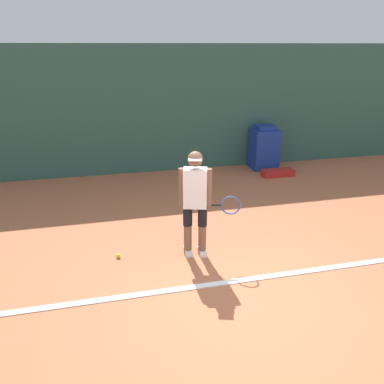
# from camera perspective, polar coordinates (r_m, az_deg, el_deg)

# --- Properties ---
(ground_plane) EXTENTS (24.00, 24.00, 0.00)m
(ground_plane) POSITION_cam_1_polar(r_m,az_deg,el_deg) (5.03, 8.69, -15.52)
(ground_plane) COLOR #B76642
(back_wall) EXTENTS (24.00, 0.10, 3.05)m
(back_wall) POSITION_cam_1_polar(r_m,az_deg,el_deg) (9.38, -3.12, 12.36)
(back_wall) COLOR #2D564C
(back_wall) RESTS_ON ground_plane
(court_baseline) EXTENTS (21.60, 0.10, 0.01)m
(court_baseline) POSITION_cam_1_polar(r_m,az_deg,el_deg) (5.30, 7.26, -13.25)
(court_baseline) COLOR white
(court_baseline) RESTS_ON ground_plane
(tennis_player) EXTENTS (0.88, 0.35, 1.63)m
(tennis_player) POSITION_cam_1_polar(r_m,az_deg,el_deg) (5.45, 0.59, -1.19)
(tennis_player) COLOR brown
(tennis_player) RESTS_ON ground_plane
(tennis_ball) EXTENTS (0.07, 0.07, 0.07)m
(tennis_ball) POSITION_cam_1_polar(r_m,az_deg,el_deg) (5.86, -11.18, -9.49)
(tennis_ball) COLOR #D1E533
(tennis_ball) RESTS_ON ground_plane
(covered_chair) EXTENTS (0.65, 0.60, 1.12)m
(covered_chair) POSITION_cam_1_polar(r_m,az_deg,el_deg) (9.88, 10.88, 6.61)
(covered_chair) COLOR navy
(covered_chair) RESTS_ON ground_plane
(equipment_bag) EXTENTS (0.79, 0.30, 0.16)m
(equipment_bag) POSITION_cam_1_polar(r_m,az_deg,el_deg) (9.45, 12.95, 2.88)
(equipment_bag) COLOR #B2231E
(equipment_bag) RESTS_ON ground_plane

